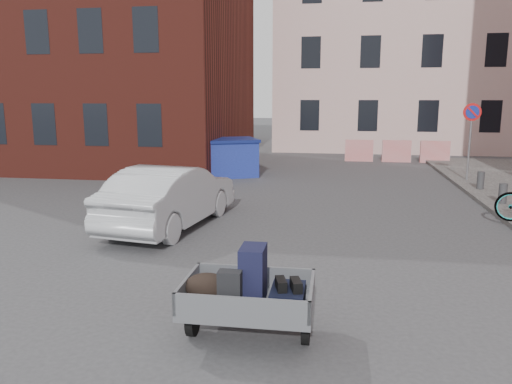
# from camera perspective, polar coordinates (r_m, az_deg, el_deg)

# --- Properties ---
(ground) EXTENTS (120.00, 120.00, 0.00)m
(ground) POSITION_cam_1_polar(r_m,az_deg,el_deg) (9.30, -0.50, -7.99)
(ground) COLOR #38383A
(ground) RESTS_ON ground
(building_brick) EXTENTS (12.00, 10.00, 14.00)m
(building_brick) POSITION_cam_1_polar(r_m,az_deg,el_deg) (24.41, -17.38, 19.87)
(building_brick) COLOR #591E16
(building_brick) RESTS_ON ground
(building_pink) EXTENTS (16.00, 8.00, 14.00)m
(building_pink) POSITION_cam_1_polar(r_m,az_deg,el_deg) (31.25, 18.41, 17.74)
(building_pink) COLOR beige
(building_pink) RESTS_ON ground
(far_building) EXTENTS (6.00, 6.00, 8.00)m
(far_building) POSITION_cam_1_polar(r_m,az_deg,el_deg) (37.47, -26.27, 11.35)
(far_building) COLOR maroon
(far_building) RESTS_ON ground
(no_parking_sign) EXTENTS (0.60, 0.09, 2.65)m
(no_parking_sign) POSITION_cam_1_polar(r_m,az_deg,el_deg) (18.73, 23.37, 6.99)
(no_parking_sign) COLOR gray
(no_parking_sign) RESTS_ON sidewalk
(barriers) EXTENTS (4.70, 0.18, 1.00)m
(barriers) POSITION_cam_1_polar(r_m,az_deg,el_deg) (23.95, 15.77, 4.51)
(barriers) COLOR red
(barriers) RESTS_ON ground
(trailer) EXTENTS (1.61, 1.81, 1.20)m
(trailer) POSITION_cam_1_polar(r_m,az_deg,el_deg) (6.31, -0.98, -11.52)
(trailer) COLOR black
(trailer) RESTS_ON ground
(dumpster) EXTENTS (3.81, 2.98, 1.42)m
(dumpster) POSITION_cam_1_polar(r_m,az_deg,el_deg) (18.96, -5.09, 3.93)
(dumpster) COLOR #21339E
(dumpster) RESTS_ON ground
(silver_car) EXTENTS (2.15, 4.58, 1.45)m
(silver_car) POSITION_cam_1_polar(r_m,az_deg,el_deg) (11.76, -9.70, -0.45)
(silver_car) COLOR #B2B5B9
(silver_car) RESTS_ON ground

